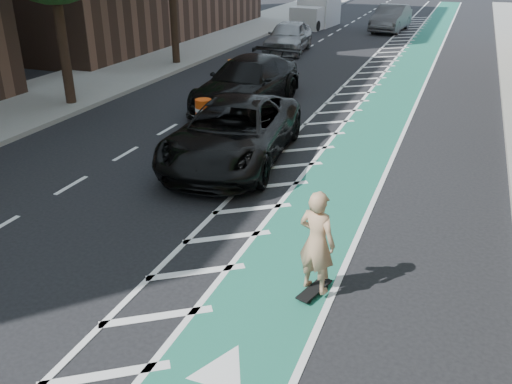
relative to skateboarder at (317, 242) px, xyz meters
The scene contains 16 objects.
ground 3.84m from the skateboarder, behind, with size 120.00×120.00×0.00m, color black.
bike_lane 9.93m from the skateboarder, 94.06° to the left, with size 2.00×90.00×0.01m, color #1C6350.
buffer_strip 10.15m from the skateboarder, 102.58° to the left, with size 1.40×90.00×0.01m, color silver.
sidewalk_left 16.50m from the skateboarder, 143.25° to the left, with size 5.00×90.00×0.15m, color gray.
curb_right 10.45m from the skateboarder, 71.23° to the left, with size 0.12×90.00×0.16m, color gray.
curb_left 14.62m from the skateboarder, 137.48° to the left, with size 0.12×90.00×0.16m, color gray.
skateboard 0.94m from the skateboarder, ahead, with size 0.46×0.85×0.11m.
skateboarder is the anchor object (origin of this frame).
suv_near 6.56m from the skateboarder, 125.52° to the left, with size 2.76×5.98×1.66m, color black.
suv_far 12.04m from the skateboarder, 117.46° to the left, with size 2.42×5.95×1.73m, color black.
car_silver 22.91m from the skateboarder, 109.26° to the left, with size 1.99×4.95×1.69m, color #97989C.
car_grey 32.06m from the skateboarder, 96.27° to the left, with size 1.82×5.22×1.72m, color #515155.
box_truck 33.41m from the skateboarder, 105.45° to the left, with size 2.59×5.03×2.02m.
barrel_a 9.74m from the skateboarder, 127.37° to the left, with size 0.68×0.68×0.93m.
barrel_b 14.98m from the skateboarder, 112.21° to the left, with size 0.71×0.71×0.96m.
barrel_c 16.30m from the skateboarder, 118.21° to the left, with size 0.64×0.64×0.88m.
Camera 1 is at (5.57, -7.43, 5.48)m, focal length 38.00 mm.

